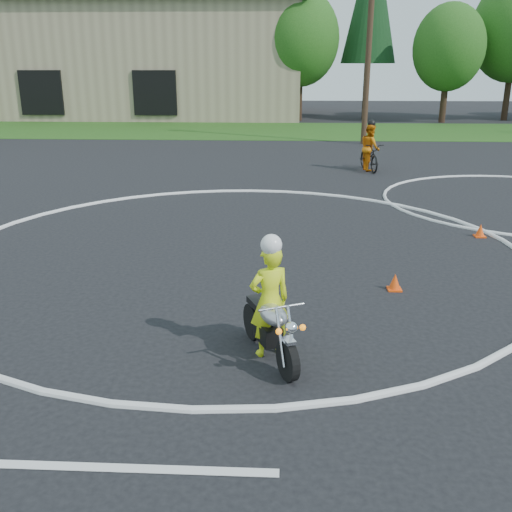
{
  "coord_description": "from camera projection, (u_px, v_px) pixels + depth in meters",
  "views": [
    {
      "loc": [
        1.0,
        -8.53,
        3.71
      ],
      "look_at": [
        0.61,
        -0.68,
        1.1
      ],
      "focal_mm": 40.0,
      "sensor_mm": 36.0,
      "label": 1
    }
  ],
  "objects": [
    {
      "name": "warehouse",
      "position": [
        54.0,
        61.0,
        46.74
      ],
      "size": [
        41.0,
        17.0,
        8.3
      ],
      "color": "tan",
      "rests_on": "ground"
    },
    {
      "name": "primary_motorcycle",
      "position": [
        270.0,
        328.0,
        7.5
      ],
      "size": [
        0.86,
        1.64,
        0.92
      ],
      "rotation": [
        0.0,
        0.0,
        0.42
      ],
      "color": "black",
      "rests_on": "ground"
    },
    {
      "name": "treeline",
      "position": [
        486.0,
        23.0,
        39.32
      ],
      "size": [
        38.2,
        8.1,
        14.52
      ],
      "color": "#382619",
      "rests_on": "ground"
    },
    {
      "name": "grass_strip",
      "position": [
        268.0,
        130.0,
        34.89
      ],
      "size": [
        120.0,
        10.0,
        0.02
      ],
      "primitive_type": "cube",
      "color": "#1E4714",
      "rests_on": "ground"
    },
    {
      "name": "rider_primary_grp",
      "position": [
        270.0,
        298.0,
        7.51
      ],
      "size": [
        0.66,
        0.57,
        1.7
      ],
      "rotation": [
        0.0,
        0.0,
        0.42
      ],
      "color": "#D9EF19",
      "rests_on": "ground"
    },
    {
      "name": "traffic_cones",
      "position": [
        470.0,
        248.0,
        11.83
      ],
      "size": [
        23.03,
        12.86,
        0.3
      ],
      "color": "#FF4B0D",
      "rests_on": "ground"
    },
    {
      "name": "rider_second_grp",
      "position": [
        370.0,
        153.0,
        21.31
      ],
      "size": [
        1.01,
        2.04,
        1.88
      ],
      "rotation": [
        0.0,
        0.0,
        0.17
      ],
      "color": "black",
      "rests_on": "ground"
    },
    {
      "name": "course_markings",
      "position": [
        333.0,
        234.0,
        13.33
      ],
      "size": [
        19.05,
        19.05,
        0.12
      ],
      "color": "silver",
      "rests_on": "ground"
    },
    {
      "name": "ground",
      "position": [
        221.0,
        306.0,
        9.31
      ],
      "size": [
        120.0,
        120.0,
        0.0
      ],
      "primitive_type": "plane",
      "color": "black",
      "rests_on": "ground"
    },
    {
      "name": "utility_poles",
      "position": [
        370.0,
        34.0,
        27.34
      ],
      "size": [
        41.6,
        1.12,
        10.0
      ],
      "color": "#473321",
      "rests_on": "ground"
    }
  ]
}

